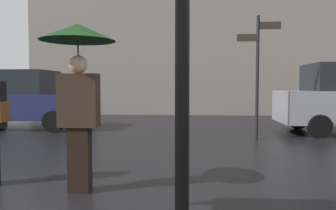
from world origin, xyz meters
TOP-DOWN VIEW (x-y plane):
  - pedestrian_with_umbrella at (-1.11, 1.37)m, footprint 0.95×0.95m
  - parked_car_left at (-5.23, 7.58)m, footprint 4.38×1.96m
  - street_signpost at (1.98, 5.79)m, footprint 1.08×0.08m

SIDE VIEW (x-z plane):
  - parked_car_left at x=-5.23m, z-range 0.02..1.88m
  - pedestrian_with_umbrella at x=-1.11m, z-range 0.54..2.68m
  - street_signpost at x=1.98m, z-range 0.33..3.46m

